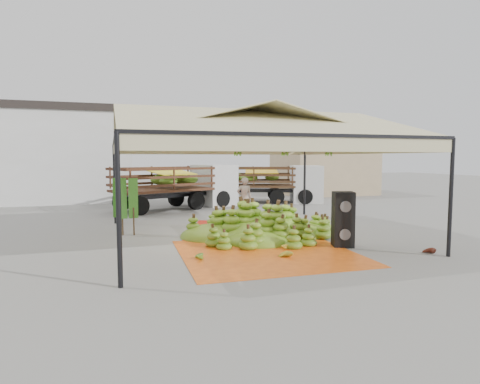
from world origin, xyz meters
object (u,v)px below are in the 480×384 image
object	(u,v)px
speaker_stack	(343,219)
truck_left	(181,182)
banana_heap	(261,219)
truck_right	(271,180)
vendor	(244,198)

from	to	relation	value
speaker_stack	truck_left	xyz separation A→B (m)	(-2.89, 10.01, 0.54)
banana_heap	truck_right	xyz separation A→B (m)	(4.05, 8.97, 0.73)
speaker_stack	truck_right	bearing A→B (deg)	96.03
banana_heap	vendor	distance (m)	3.81
speaker_stack	banana_heap	bearing A→B (deg)	145.90
banana_heap	vendor	world-z (taller)	vendor
truck_left	banana_heap	bearing A→B (deg)	-103.61
vendor	truck_left	bearing A→B (deg)	-53.69
speaker_stack	vendor	xyz separation A→B (m)	(-0.97, 5.89, 0.07)
truck_right	speaker_stack	bearing A→B (deg)	-83.56
banana_heap	truck_left	bearing A→B (deg)	98.85
banana_heap	truck_right	distance (m)	9.87
banana_heap	vendor	bearing A→B (deg)	79.36
speaker_stack	vendor	bearing A→B (deg)	117.44
vendor	truck_right	world-z (taller)	truck_right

